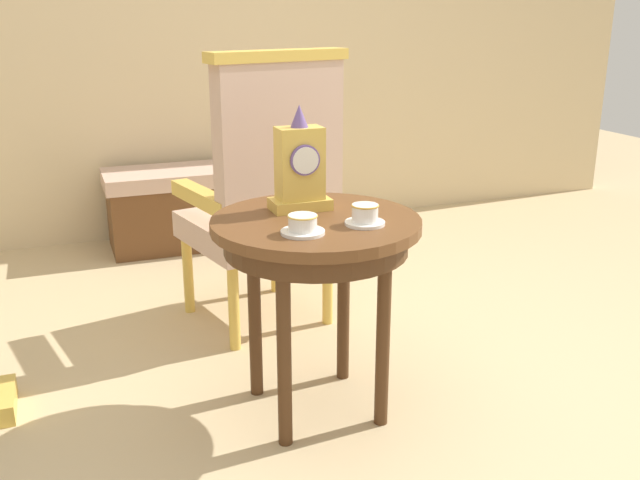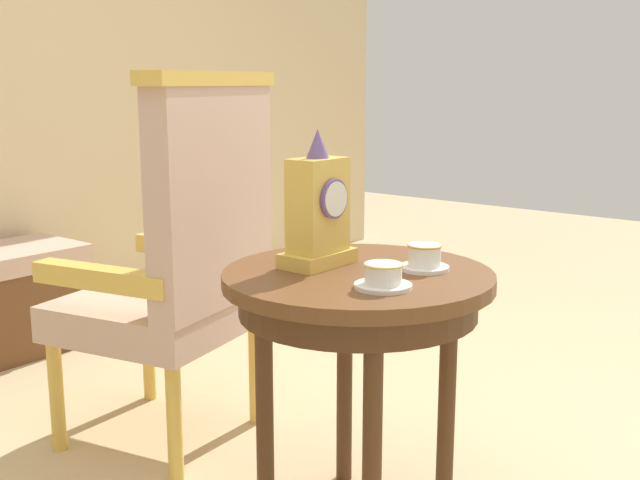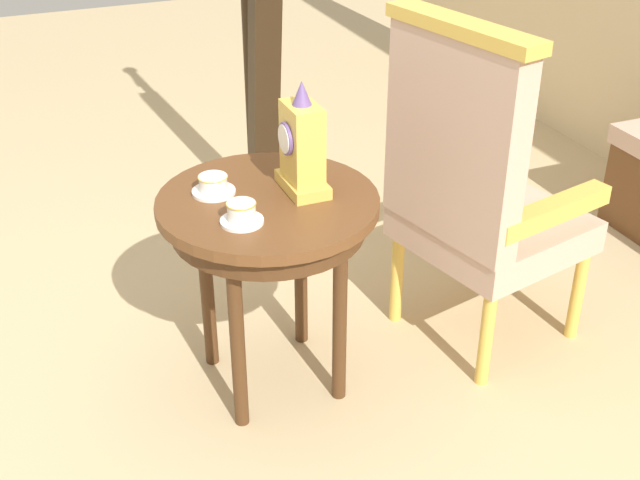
{
  "view_description": "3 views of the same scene",
  "coord_description": "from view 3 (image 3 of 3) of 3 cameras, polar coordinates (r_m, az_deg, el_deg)",
  "views": [
    {
      "loc": [
        -0.73,
        -1.94,
        1.28
      ],
      "look_at": [
        0.05,
        0.14,
        0.56
      ],
      "focal_mm": 40.05,
      "sensor_mm": 36.0,
      "label": 1
    },
    {
      "loc": [
        -1.47,
        -1.03,
        1.11
      ],
      "look_at": [
        0.02,
        0.18,
        0.72
      ],
      "focal_mm": 43.83,
      "sensor_mm": 36.0,
      "label": 2
    },
    {
      "loc": [
        2.07,
        -0.64,
        1.78
      ],
      "look_at": [
        0.08,
        0.18,
        0.53
      ],
      "focal_mm": 47.14,
      "sensor_mm": 36.0,
      "label": 3
    }
  ],
  "objects": [
    {
      "name": "mantel_clock",
      "position": [
        2.43,
        -1.24,
        6.28
      ],
      "size": [
        0.19,
        0.11,
        0.34
      ],
      "color": "gold",
      "rests_on": "side_table"
    },
    {
      "name": "ground_plane",
      "position": [
        2.8,
        -4.13,
        -9.53
      ],
      "size": [
        10.0,
        10.0,
        0.0
      ],
      "primitive_type": "plane",
      "color": "tan"
    },
    {
      "name": "harp",
      "position": [
        3.47,
        -4.09,
        12.55
      ],
      "size": [
        0.4,
        0.24,
        1.84
      ],
      "color": "gold",
      "rests_on": "ground"
    },
    {
      "name": "teacup_left",
      "position": [
        2.48,
        -7.26,
        3.71
      ],
      "size": [
        0.13,
        0.13,
        0.06
      ],
      "color": "white",
      "rests_on": "side_table"
    },
    {
      "name": "side_table",
      "position": [
        2.49,
        -3.51,
        1.14
      ],
      "size": [
        0.66,
        0.66,
        0.66
      ],
      "color": "brown",
      "rests_on": "ground"
    },
    {
      "name": "armchair",
      "position": [
        2.72,
        10.51,
        3.63
      ],
      "size": [
        0.64,
        0.64,
        1.14
      ],
      "color": "#CCA893",
      "rests_on": "ground"
    },
    {
      "name": "teacup_right",
      "position": [
        2.31,
        -5.35,
        1.8
      ],
      "size": [
        0.12,
        0.12,
        0.06
      ],
      "color": "white",
      "rests_on": "side_table"
    }
  ]
}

